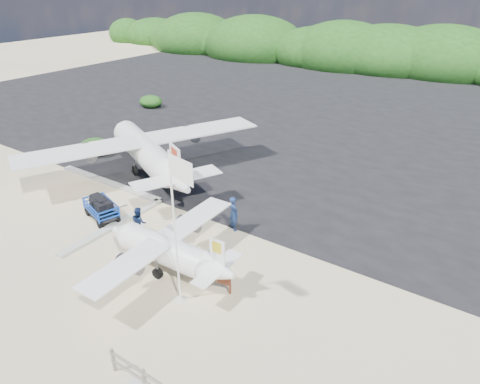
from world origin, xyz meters
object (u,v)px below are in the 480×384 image
object	(u,v)px
aircraft_small	(295,105)
signboard	(217,289)
crew_b	(139,222)
flagpole	(180,299)
baggage_cart	(103,219)
crew_a	(233,213)

from	to	relation	value
aircraft_small	signboard	bearing A→B (deg)	110.13
crew_b	signboard	bearing A→B (deg)	-169.35
flagpole	crew_b	bearing A→B (deg)	153.01
signboard	flagpole	bearing A→B (deg)	-130.07
baggage_cart	crew_a	distance (m)	7.56
flagpole	aircraft_small	xyz separation A→B (m)	(-10.32, 30.06, 0.00)
flagpole	signboard	size ratio (longest dim) A/B	4.64
flagpole	crew_b	world-z (taller)	flagpole
flagpole	baggage_cart	bearing A→B (deg)	161.95
flagpole	crew_a	world-z (taller)	flagpole
signboard	crew_a	world-z (taller)	crew_a
signboard	crew_a	xyz separation A→B (m)	(-2.27, 4.51, 0.98)
flagpole	aircraft_small	size ratio (longest dim) A/B	0.92
crew_b	aircraft_small	size ratio (longest dim) A/B	0.23
crew_b	flagpole	bearing A→B (deg)	174.72
flagpole	crew_b	size ratio (longest dim) A/B	3.93
baggage_cart	crew_b	xyz separation A→B (m)	(3.12, -0.10, 0.86)
crew_a	aircraft_small	bearing A→B (deg)	-44.92
crew_b	aircraft_small	xyz separation A→B (m)	(-5.31, 27.51, -0.86)
crew_b	crew_a	bearing A→B (deg)	-115.63
flagpole	signboard	bearing A→B (deg)	57.02
crew_b	aircraft_small	distance (m)	28.04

